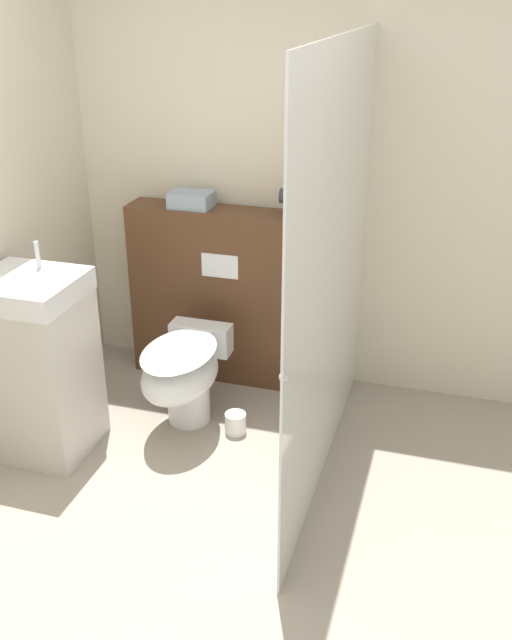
{
  "coord_description": "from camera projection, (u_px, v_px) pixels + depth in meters",
  "views": [
    {
      "loc": [
        0.93,
        -1.99,
        2.22
      ],
      "look_at": [
        -0.01,
        1.13,
        0.7
      ],
      "focal_mm": 40.0,
      "sensor_mm": 36.0,
      "label": 1
    }
  ],
  "objects": [
    {
      "name": "ground_plane",
      "position": [
        179.0,
        586.0,
        2.91
      ],
      "size": [
        12.0,
        12.0,
        0.0
      ],
      "primitive_type": "plane",
      "color": "#9E9384"
    },
    {
      "name": "spare_toilet_roll",
      "position": [
        235.0,
        423.0,
        3.9
      ],
      "size": [
        0.12,
        0.12,
        0.12
      ],
      "color": "white",
      "rests_on": "ground_plane"
    },
    {
      "name": "shower_glass",
      "position": [
        333.0,
        278.0,
        3.22
      ],
      "size": [
        0.04,
        1.8,
        2.06
      ],
      "color": "silver",
      "rests_on": "ground_plane"
    },
    {
      "name": "folded_towel",
      "position": [
        192.0,
        200.0,
        4.09
      ],
      "size": [
        0.24,
        0.18,
        0.09
      ],
      "color": "#8C9EAD",
      "rests_on": "partition_panel"
    },
    {
      "name": "wall_back",
      "position": [
        297.0,
        176.0,
        4.04
      ],
      "size": [
        8.0,
        0.06,
        2.5
      ],
      "color": "beige",
      "rests_on": "ground_plane"
    },
    {
      "name": "sink_vanity",
      "position": [
        38.0,
        365.0,
        3.61
      ],
      "size": [
        0.5,
        0.47,
        1.1
      ],
      "color": "beige",
      "rests_on": "ground_plane"
    },
    {
      "name": "toilet",
      "position": [
        184.0,
        373.0,
        3.86
      ],
      "size": [
        0.38,
        0.67,
        0.5
      ],
      "color": "white",
      "rests_on": "ground_plane"
    },
    {
      "name": "hair_drier",
      "position": [
        293.0,
        197.0,
        3.89
      ],
      "size": [
        0.16,
        0.08,
        0.15
      ],
      "color": "#2D2D33",
      "rests_on": "partition_panel"
    },
    {
      "name": "partition_panel",
      "position": [
        227.0,
        296.0,
        4.28
      ],
      "size": [
        1.18,
        0.24,
        1.07
      ],
      "color": "#51331E",
      "rests_on": "ground_plane"
    }
  ]
}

